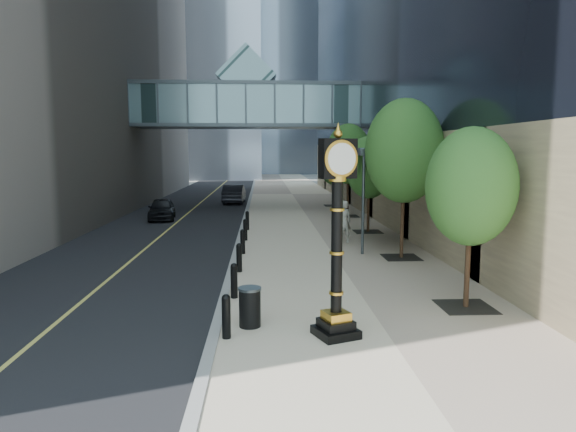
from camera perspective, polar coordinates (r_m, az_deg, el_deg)
The scene contains 14 objects.
ground at distance 11.19m, azimuth 7.22°, elevation -15.15°, with size 320.00×320.00×0.00m, color gray.
road at distance 50.63m, azimuth -8.64°, elevation 2.35°, with size 8.00×180.00×0.02m, color black.
sidewalk at distance 50.44m, azimuth 0.44°, elevation 2.43°, with size 8.00×180.00×0.06m, color beige.
curb at distance 50.37m, azimuth -4.11°, elevation 2.42°, with size 0.25×180.00×0.07m, color gray.
distant_tower_c at distance 133.28m, azimuth -4.81°, elevation 19.45°, with size 22.00×22.00×65.00m, color #ACBFD8.
skywalk at distance 38.36m, azimuth -4.62°, elevation 12.39°, with size 17.00×4.20×5.80m.
entrance_canopy at distance 24.77m, azimuth 9.70°, elevation 6.99°, with size 3.00×8.00×4.38m.
bollard_row at distance 19.56m, azimuth -5.24°, elevation -3.82°, with size 0.20×16.20×0.90m.
street_trees at distance 26.21m, azimuth 9.26°, elevation 6.13°, with size 3.02×28.29×6.21m.
street_clock at distance 11.51m, azimuth 5.44°, elevation -3.68°, with size 1.13×1.13×4.66m.
trash_bin at distance 12.52m, azimuth -4.26°, elevation -10.18°, with size 0.52×0.52×0.90m, color black.
pedestrian at distance 23.66m, azimuth 6.22°, elevation -0.63°, with size 0.71×0.47×1.95m, color #A19F94.
car_near at distance 32.85m, azimuth -13.84°, elevation 0.78°, with size 1.56×3.88×1.32m, color black.
car_far at distance 42.19m, azimuth -5.99°, elevation 2.47°, with size 1.59×4.57×1.51m, color black.
Camera 1 is at (-1.86, -10.19, 4.25)m, focal length 32.00 mm.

